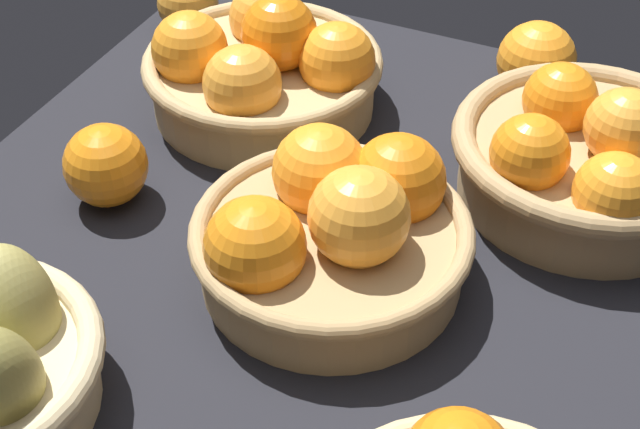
% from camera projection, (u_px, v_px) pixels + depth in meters
% --- Properties ---
extents(market_tray, '(0.84, 0.72, 0.03)m').
position_uv_depth(market_tray, '(312.00, 288.00, 0.81)').
color(market_tray, black).
rests_on(market_tray, ground).
extents(basket_near_left, '(0.24, 0.24, 0.12)m').
position_uv_depth(basket_near_left, '(263.00, 68.00, 0.96)').
color(basket_near_left, tan).
rests_on(basket_near_left, market_tray).
extents(basket_center, '(0.23, 0.23, 0.12)m').
position_uv_depth(basket_center, '(332.00, 230.00, 0.77)').
color(basket_center, tan).
rests_on(basket_center, market_tray).
extents(basket_far_left, '(0.25, 0.25, 0.12)m').
position_uv_depth(basket_far_left, '(592.00, 156.00, 0.84)').
color(basket_far_left, tan).
rests_on(basket_far_left, market_tray).
extents(loose_orange_front_gap, '(0.08, 0.08, 0.08)m').
position_uv_depth(loose_orange_front_gap, '(106.00, 165.00, 0.85)').
color(loose_orange_front_gap, orange).
rests_on(loose_orange_front_gap, market_tray).
extents(loose_orange_back_gap, '(0.08, 0.08, 0.08)m').
position_uv_depth(loose_orange_back_gap, '(536.00, 61.00, 0.98)').
color(loose_orange_back_gap, orange).
rests_on(loose_orange_back_gap, market_tray).
extents(loose_orange_side_gap, '(0.07, 0.07, 0.07)m').
position_uv_depth(loose_orange_side_gap, '(188.00, 4.00, 1.08)').
color(loose_orange_side_gap, '#F49E33').
rests_on(loose_orange_side_gap, market_tray).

